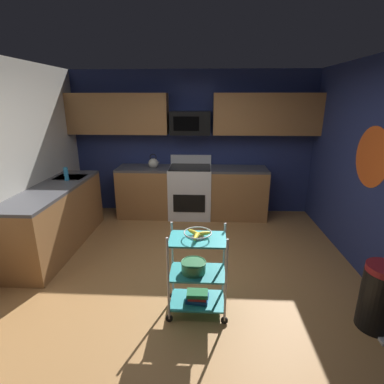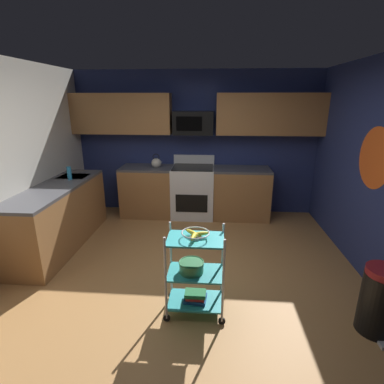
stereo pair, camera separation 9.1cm
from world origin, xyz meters
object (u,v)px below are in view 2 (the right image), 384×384
at_px(oven_range, 193,191).
at_px(kettle, 156,163).
at_px(fruit_bowl, 196,234).
at_px(rolling_cart, 195,273).
at_px(dish_soap_bottle, 69,173).
at_px(microwave, 193,123).
at_px(book_stack, 195,296).
at_px(mixing_bowl_large, 191,267).
at_px(trash_can, 380,301).

bearing_deg(oven_range, kettle, -179.67).
bearing_deg(fruit_bowl, rolling_cart, -90.00).
relative_size(fruit_bowl, kettle, 1.03).
distance_m(kettle, dish_soap_bottle, 1.50).
height_order(microwave, kettle, microwave).
distance_m(oven_range, book_stack, 2.66).
bearing_deg(rolling_cart, fruit_bowl, 90.00).
relative_size(microwave, rolling_cart, 0.77).
height_order(fruit_bowl, kettle, kettle).
xyz_separation_m(microwave, dish_soap_bottle, (-1.82, -1.06, -0.68)).
xyz_separation_m(fruit_bowl, book_stack, (0.00, 0.00, -0.70)).
relative_size(oven_range, kettle, 4.17).
bearing_deg(rolling_cart, kettle, 108.59).
height_order(mixing_bowl_large, dish_soap_bottle, dish_soap_bottle).
height_order(fruit_bowl, book_stack, fruit_bowl).
relative_size(microwave, mixing_bowl_large, 2.78).
bearing_deg(oven_range, book_stack, -85.23).
relative_size(kettle, dish_soap_bottle, 1.32).
xyz_separation_m(oven_range, microwave, (-0.00, 0.10, 1.22)).
height_order(mixing_bowl_large, book_stack, mixing_bowl_large).
relative_size(rolling_cart, kettle, 3.47).
bearing_deg(mixing_bowl_large, dish_soap_bottle, 140.19).
bearing_deg(rolling_cart, dish_soap_bottle, 140.74).
distance_m(mixing_bowl_large, book_stack, 0.35).
bearing_deg(trash_can, dish_soap_bottle, 154.27).
distance_m(rolling_cart, mixing_bowl_large, 0.08).
distance_m(fruit_bowl, kettle, 2.77).
bearing_deg(book_stack, fruit_bowl, 180.00).
distance_m(rolling_cart, trash_can, 1.72).
xyz_separation_m(fruit_bowl, mixing_bowl_large, (-0.04, -0.00, -0.36)).
xyz_separation_m(microwave, kettle, (-0.66, -0.11, -0.70)).
height_order(book_stack, trash_can, trash_can).
bearing_deg(mixing_bowl_large, oven_range, 93.91).
bearing_deg(fruit_bowl, kettle, 108.59).
bearing_deg(book_stack, oven_range, 94.77).
relative_size(microwave, dish_soap_bottle, 3.50).
distance_m(microwave, rolling_cart, 3.01).
bearing_deg(rolling_cart, oven_range, 94.77).
bearing_deg(microwave, rolling_cart, -85.40).
bearing_deg(fruit_bowl, microwave, 94.60).
bearing_deg(microwave, trash_can, -56.07).
relative_size(mixing_bowl_large, kettle, 0.95).
xyz_separation_m(microwave, trash_can, (1.93, -2.88, -1.37)).
bearing_deg(rolling_cart, mixing_bowl_large, 180.00).
bearing_deg(oven_range, fruit_bowl, -85.23).
distance_m(book_stack, dish_soap_bottle, 2.77).
bearing_deg(microwave, dish_soap_bottle, -149.75).
relative_size(fruit_bowl, dish_soap_bottle, 1.36).
distance_m(fruit_bowl, trash_can, 1.80).
bearing_deg(kettle, oven_range, 0.33).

